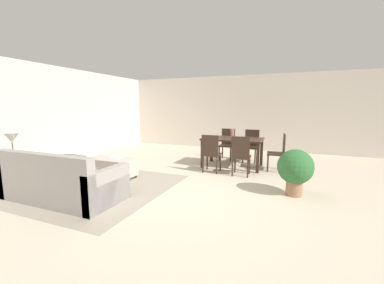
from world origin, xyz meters
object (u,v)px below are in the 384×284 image
at_px(couch, 62,183).
at_px(ottoman_table, 112,167).
at_px(dining_chair_far_left, 227,142).
at_px(vase_centerpiece, 232,134).
at_px(table_lamp, 12,139).
at_px(dining_chair_head_east, 279,150).
at_px(dining_chair_near_left, 211,151).
at_px(dining_chair_near_right, 241,154).
at_px(book_on_ottoman, 115,158).
at_px(potted_plant, 295,168).
at_px(dining_chair_far_right, 251,144).
at_px(dining_table, 233,142).
at_px(side_table, 15,166).

height_order(couch, ottoman_table, couch).
bearing_deg(dining_chair_far_left, vase_centerpiece, -68.67).
relative_size(table_lamp, dining_chair_head_east, 0.57).
height_order(dining_chair_near_left, dining_chair_near_right, same).
xyz_separation_m(table_lamp, dining_chair_near_right, (3.85, 2.50, -0.45)).
bearing_deg(dining_chair_far_left, ottoman_table, -123.92).
bearing_deg(book_on_ottoman, couch, -88.74).
relative_size(dining_chair_far_left, potted_plant, 1.11).
height_order(couch, dining_chair_near_left, dining_chair_near_left).
bearing_deg(dining_chair_far_right, vase_centerpiece, -114.50).
bearing_deg(ottoman_table, dining_table, 41.73).
bearing_deg(table_lamp, dining_chair_far_left, 52.75).
relative_size(book_on_ottoman, potted_plant, 0.31).
xyz_separation_m(table_lamp, dining_chair_near_left, (3.14, 2.51, -0.45)).
bearing_deg(potted_plant, couch, -155.02).
distance_m(table_lamp, dining_chair_far_left, 5.20).
bearing_deg(dining_chair_head_east, dining_chair_far_left, 150.64).
bearing_deg(vase_centerpiece, ottoman_table, -138.55).
xyz_separation_m(couch, dining_chair_head_east, (3.33, 3.34, 0.23)).
bearing_deg(vase_centerpiece, book_on_ottoman, -138.31).
distance_m(couch, ottoman_table, 1.35).
relative_size(couch, dining_chair_far_left, 2.20).
xyz_separation_m(ottoman_table, dining_chair_far_left, (1.91, 2.85, 0.27)).
height_order(dining_chair_far_left, dining_chair_head_east, same).
bearing_deg(dining_chair_head_east, vase_centerpiece, -179.39).
relative_size(dining_chair_far_right, vase_centerpiece, 3.82).
bearing_deg(potted_plant, dining_chair_near_left, 154.73).
bearing_deg(couch, book_on_ottoman, 91.26).
bearing_deg(dining_chair_far_left, dining_table, -67.49).
distance_m(dining_chair_near_right, potted_plant, 1.41).
bearing_deg(ottoman_table, vase_centerpiece, 41.45).
height_order(ottoman_table, vase_centerpiece, vase_centerpiece).
bearing_deg(vase_centerpiece, dining_chair_far_left, 111.33).
bearing_deg(dining_chair_near_left, side_table, -141.37).
relative_size(table_lamp, dining_table, 0.35).
distance_m(table_lamp, dining_table, 4.80).
height_order(dining_chair_near_right, dining_chair_far_right, same).
xyz_separation_m(vase_centerpiece, potted_plant, (1.50, -1.62, -0.39)).
distance_m(couch, potted_plant, 4.04).
bearing_deg(dining_chair_far_right, potted_plant, -65.17).
relative_size(vase_centerpiece, potted_plant, 0.29).
relative_size(dining_chair_near_right, vase_centerpiece, 3.82).
xyz_separation_m(dining_chair_head_east, potted_plant, (0.33, -1.64, -0.03)).
bearing_deg(ottoman_table, couch, -86.01).
distance_m(dining_chair_far_right, book_on_ottoman, 3.77).
xyz_separation_m(dining_chair_near_left, potted_plant, (1.84, -0.87, -0.03)).
bearing_deg(dining_chair_far_left, dining_chair_near_left, -89.89).
bearing_deg(dining_table, dining_chair_near_left, -113.54).
height_order(book_on_ottoman, potted_plant, potted_plant).
relative_size(dining_chair_head_east, vase_centerpiece, 3.82).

